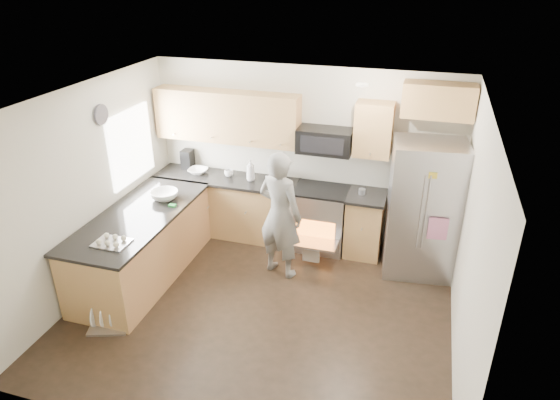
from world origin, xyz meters
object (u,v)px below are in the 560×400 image
(stove_range, at_px, (321,205))
(person, at_px, (280,215))
(dish_rack, at_px, (109,321))
(refrigerator, at_px, (423,209))

(stove_range, xyz_separation_m, person, (-0.36, -0.85, 0.20))
(stove_range, bearing_deg, dish_rack, -127.70)
(refrigerator, distance_m, dish_rack, 4.16)
(person, distance_m, dish_rack, 2.44)
(stove_range, bearing_deg, refrigerator, -9.70)
(refrigerator, relative_size, person, 1.06)
(refrigerator, xyz_separation_m, dish_rack, (-3.37, -2.28, -0.85))
(refrigerator, relative_size, dish_rack, 3.43)
(refrigerator, bearing_deg, dish_rack, -152.84)
(refrigerator, distance_m, person, 1.88)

